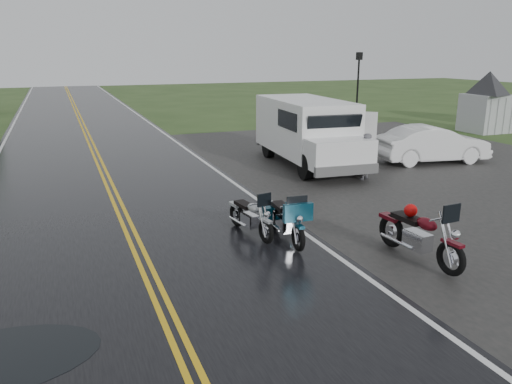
% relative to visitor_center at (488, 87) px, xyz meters
% --- Properties ---
extents(ground, '(120.00, 120.00, 0.00)m').
position_rel_visitor_center_xyz_m(ground, '(-20.00, -12.00, -2.40)').
color(ground, '#2D471E').
rests_on(ground, ground).
extents(road, '(8.00, 100.00, 0.04)m').
position_rel_visitor_center_xyz_m(road, '(-20.00, -2.00, -2.38)').
color(road, black).
rests_on(road, ground).
extents(parking_pad, '(14.00, 24.00, 0.03)m').
position_rel_visitor_center_xyz_m(parking_pad, '(-9.00, -7.00, -2.38)').
color(parking_pad, black).
rests_on(parking_pad, ground).
extents(visitor_center, '(16.00, 10.00, 4.80)m').
position_rel_visitor_center_xyz_m(visitor_center, '(0.00, 0.00, 0.00)').
color(visitor_center, '#A8AAAD').
rests_on(visitor_center, ground).
extents(motorcycle_red, '(1.00, 2.35, 1.36)m').
position_rel_visitor_center_xyz_m(motorcycle_red, '(-14.72, -13.69, -1.72)').
color(motorcycle_red, '#530912').
rests_on(motorcycle_red, ground).
extents(motorcycle_teal, '(0.88, 2.07, 1.20)m').
position_rel_visitor_center_xyz_m(motorcycle_teal, '(-16.85, -11.53, -1.80)').
color(motorcycle_teal, '#052C3C').
rests_on(motorcycle_teal, ground).
extents(motorcycle_silver, '(0.96, 1.97, 1.12)m').
position_rel_visitor_center_xyz_m(motorcycle_silver, '(-17.31, -10.88, -1.84)').
color(motorcycle_silver, '#A3A6AA').
rests_on(motorcycle_silver, ground).
extents(van_white, '(2.87, 6.56, 2.51)m').
position_rel_visitor_center_xyz_m(van_white, '(-13.79, -5.94, -1.14)').
color(van_white, white).
rests_on(van_white, ground).
extents(person_at_van, '(0.68, 0.63, 1.55)m').
position_rel_visitor_center_xyz_m(person_at_van, '(-11.96, -6.63, -1.63)').
color(person_at_van, '#515157').
rests_on(person_at_van, ground).
extents(sedan_white, '(4.47, 2.15, 1.41)m').
position_rel_visitor_center_xyz_m(sedan_white, '(-8.02, -5.29, -1.69)').
color(sedan_white, white).
rests_on(sedan_white, ground).
extents(lamp_post_far_right, '(0.36, 0.36, 4.21)m').
position_rel_visitor_center_xyz_m(lamp_post_far_right, '(-6.08, 3.09, -0.30)').
color(lamp_post_far_right, black).
rests_on(lamp_post_far_right, ground).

